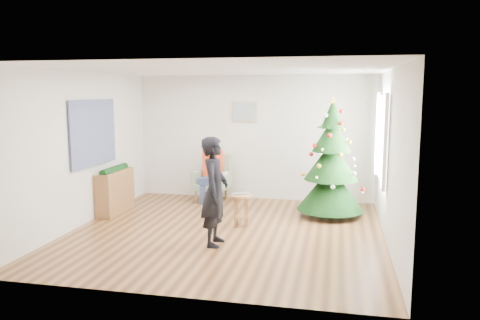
% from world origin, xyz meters
% --- Properties ---
extents(floor, '(5.00, 5.00, 0.00)m').
position_xyz_m(floor, '(0.00, 0.00, 0.00)').
color(floor, brown).
rests_on(floor, ground).
extents(ceiling, '(5.00, 5.00, 0.00)m').
position_xyz_m(ceiling, '(0.00, 0.00, 2.60)').
color(ceiling, white).
rests_on(ceiling, wall_back).
extents(wall_back, '(5.00, 0.00, 5.00)m').
position_xyz_m(wall_back, '(0.00, 2.50, 1.30)').
color(wall_back, silver).
rests_on(wall_back, floor).
extents(wall_front, '(5.00, 0.00, 5.00)m').
position_xyz_m(wall_front, '(0.00, -2.50, 1.30)').
color(wall_front, silver).
rests_on(wall_front, floor).
extents(wall_left, '(0.00, 5.00, 5.00)m').
position_xyz_m(wall_left, '(-2.50, 0.00, 1.30)').
color(wall_left, silver).
rests_on(wall_left, floor).
extents(wall_right, '(0.00, 5.00, 5.00)m').
position_xyz_m(wall_right, '(2.50, 0.00, 1.30)').
color(wall_right, silver).
rests_on(wall_right, floor).
extents(window_panel, '(0.04, 1.30, 1.40)m').
position_xyz_m(window_panel, '(2.47, 1.00, 1.50)').
color(window_panel, white).
rests_on(window_panel, wall_right).
extents(curtains, '(0.05, 1.75, 1.50)m').
position_xyz_m(curtains, '(2.44, 1.00, 1.50)').
color(curtains, white).
rests_on(curtains, wall_right).
extents(christmas_tree, '(1.21, 1.21, 2.19)m').
position_xyz_m(christmas_tree, '(1.63, 1.37, 0.99)').
color(christmas_tree, '#3F2816').
rests_on(christmas_tree, floor).
extents(stool, '(0.36, 0.36, 0.54)m').
position_xyz_m(stool, '(0.17, 0.37, 0.28)').
color(stool, brown).
rests_on(stool, floor).
extents(laptop, '(0.35, 0.31, 0.02)m').
position_xyz_m(laptop, '(0.17, 0.37, 0.55)').
color(laptop, silver).
rests_on(laptop, stool).
extents(armchair, '(0.79, 0.75, 0.96)m').
position_xyz_m(armchair, '(-0.79, 2.06, 0.35)').
color(armchair, gray).
rests_on(armchair, floor).
extents(seated_person, '(0.44, 0.59, 1.26)m').
position_xyz_m(seated_person, '(-0.80, 2.01, 0.64)').
color(seated_person, navy).
rests_on(seated_person, armchair).
extents(standing_man, '(0.41, 0.61, 1.62)m').
position_xyz_m(standing_man, '(-0.02, -0.65, 0.81)').
color(standing_man, black).
rests_on(standing_man, floor).
extents(game_controller, '(0.04, 0.13, 0.04)m').
position_xyz_m(game_controller, '(0.16, -0.68, 1.08)').
color(game_controller, white).
rests_on(game_controller, standing_man).
extents(console, '(0.32, 1.01, 0.80)m').
position_xyz_m(console, '(-2.33, 0.75, 0.40)').
color(console, brown).
rests_on(console, floor).
extents(garland, '(0.14, 0.90, 0.14)m').
position_xyz_m(garland, '(-2.33, 0.75, 0.82)').
color(garland, black).
rests_on(garland, console).
extents(tapestry, '(0.03, 1.50, 1.15)m').
position_xyz_m(tapestry, '(-2.46, 0.30, 1.55)').
color(tapestry, black).
rests_on(tapestry, wall_left).
extents(framed_picture, '(0.52, 0.05, 0.42)m').
position_xyz_m(framed_picture, '(-0.20, 2.46, 1.85)').
color(framed_picture, tan).
rests_on(framed_picture, wall_back).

